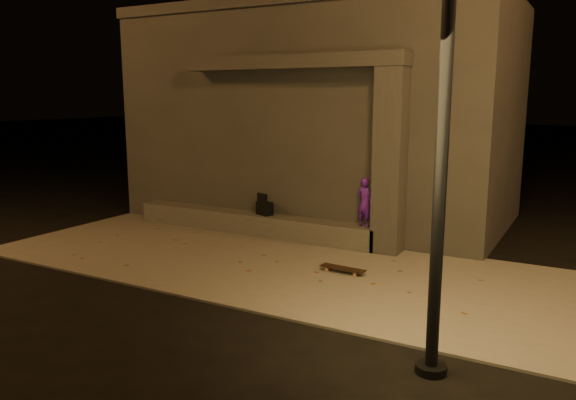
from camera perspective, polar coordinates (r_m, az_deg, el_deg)
The scene contains 10 objects.
ground at distance 9.01m, azimuth -8.65°, elevation -9.67°, with size 120.00×120.00×0.00m, color black.
sidewalk at distance 10.56m, azimuth -1.97°, elevation -6.38°, with size 11.00×4.40×0.04m, color slate.
building at distance 14.55m, azimuth 3.81°, elevation 8.60°, with size 9.00×5.10×5.22m.
ledge at distance 12.70m, azimuth -3.69°, elevation -2.35°, with size 6.00×0.55×0.45m, color #514F49.
column at distance 11.05m, azimuth 10.33°, elevation 3.86°, with size 0.55×0.55×3.60m, color #3B3836.
canopy at distance 11.94m, azimuth 0.39°, elevation 13.84°, with size 5.00×0.70×0.28m, color #3B3836.
skateboarder at distance 11.35m, azimuth 7.80°, elevation -0.23°, with size 0.37×0.24×1.00m, color #5B1BB1.
backpack at distance 12.44m, azimuth -2.39°, elevation -0.75°, with size 0.41×0.33×0.50m.
skateboard at distance 9.94m, azimuth 5.59°, elevation -6.95°, with size 0.84×0.27×0.09m.
street_lamp_0 at distance 6.17m, azimuth 15.99°, elevation 17.40°, with size 0.36×0.36×6.79m.
Camera 1 is at (5.24, -6.64, 3.09)m, focal length 35.00 mm.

